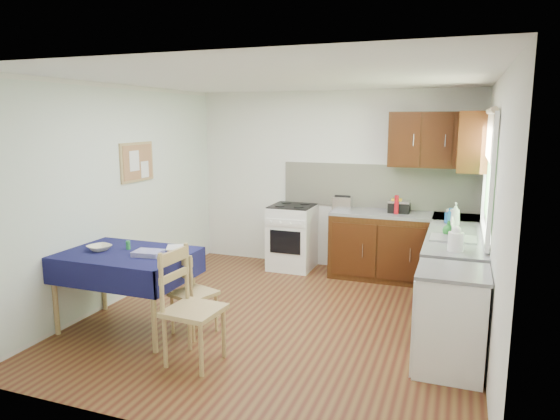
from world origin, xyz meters
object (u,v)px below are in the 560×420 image
(sandwich_press, at_px, (399,207))
(dining_table, at_px, (124,262))
(chair_near, at_px, (189,303))
(chair_far, at_px, (190,290))
(dish_rack, at_px, (453,237))
(toaster, at_px, (342,203))
(kettle, at_px, (456,240))

(sandwich_press, bearing_deg, dining_table, -141.99)
(chair_near, bearing_deg, dining_table, 72.04)
(chair_far, bearing_deg, dish_rack, -135.84)
(toaster, bearing_deg, chair_far, -130.23)
(toaster, bearing_deg, sandwich_press, -15.16)
(toaster, bearing_deg, dining_table, -141.27)
(sandwich_press, xyz_separation_m, kettle, (0.73, -1.81, 0.03))
(dish_rack, height_order, kettle, kettle)
(chair_far, height_order, sandwich_press, sandwich_press)
(dining_table, distance_m, kettle, 3.22)
(dining_table, relative_size, sandwich_press, 4.92)
(dining_table, relative_size, chair_near, 1.32)
(chair_far, relative_size, kettle, 3.59)
(sandwich_press, height_order, dish_rack, dish_rack)
(chair_far, bearing_deg, toaster, -92.63)
(chair_far, distance_m, kettle, 2.58)
(dining_table, bearing_deg, sandwich_press, 24.21)
(chair_near, bearing_deg, sandwich_press, -20.80)
(sandwich_press, bearing_deg, kettle, -78.01)
(dish_rack, bearing_deg, kettle, -110.00)
(chair_near, xyz_separation_m, kettle, (2.14, 1.20, 0.47))
(dining_table, distance_m, sandwich_press, 3.54)
(chair_far, relative_size, chair_near, 0.84)
(dining_table, bearing_deg, toaster, 34.09)
(toaster, distance_m, dish_rack, 1.95)
(dining_table, relative_size, kettle, 5.61)
(dish_rack, bearing_deg, sandwich_press, 94.26)
(chair_near, height_order, kettle, kettle)
(chair_near, bearing_deg, dish_rack, -47.50)
(chair_far, xyz_separation_m, kettle, (2.43, 0.69, 0.55))
(kettle, bearing_deg, dish_rack, 93.33)
(chair_near, relative_size, dish_rack, 2.24)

